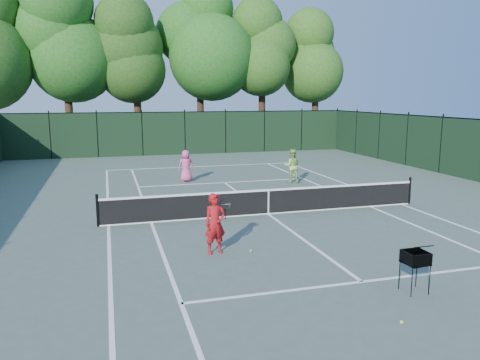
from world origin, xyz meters
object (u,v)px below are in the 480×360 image
object	(u,v)px
player_pink	(186,166)
player_green	(292,166)
loose_ball_near_cart	(402,322)
coach	(215,224)
loose_ball_midcourt	(251,251)
ball_hopper	(416,258)

from	to	relation	value
player_pink	player_green	world-z (taller)	player_green
player_pink	loose_ball_near_cart	size ratio (longest dim) A/B	22.87
coach	player_pink	xyz separation A→B (m)	(1.01, 10.77, -0.04)
coach	loose_ball_midcourt	distance (m)	1.23
coach	loose_ball_midcourt	world-z (taller)	coach
coach	ball_hopper	world-z (taller)	coach
ball_hopper	loose_ball_midcourt	world-z (taller)	ball_hopper
coach	player_green	size ratio (longest dim) A/B	0.99
loose_ball_near_cart	loose_ball_midcourt	world-z (taller)	same
coach	player_green	bearing A→B (deg)	47.06
ball_hopper	loose_ball_near_cart	world-z (taller)	ball_hopper
ball_hopper	loose_ball_midcourt	distance (m)	4.36
player_green	loose_ball_near_cart	xyz separation A→B (m)	(-3.47, -13.87, -0.79)
player_green	loose_ball_near_cart	bearing A→B (deg)	91.80
player_pink	coach	bearing A→B (deg)	83.43
coach	ball_hopper	size ratio (longest dim) A/B	1.79
player_pink	loose_ball_midcourt	distance (m)	10.98
player_green	loose_ball_midcourt	xyz separation A→B (m)	(-4.95, -9.26, -0.79)
player_pink	player_green	xyz separation A→B (m)	(4.88, -1.70, 0.04)
player_pink	player_green	size ratio (longest dim) A/B	0.95
ball_hopper	loose_ball_near_cart	bearing A→B (deg)	-140.85
ball_hopper	coach	bearing A→B (deg)	126.60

